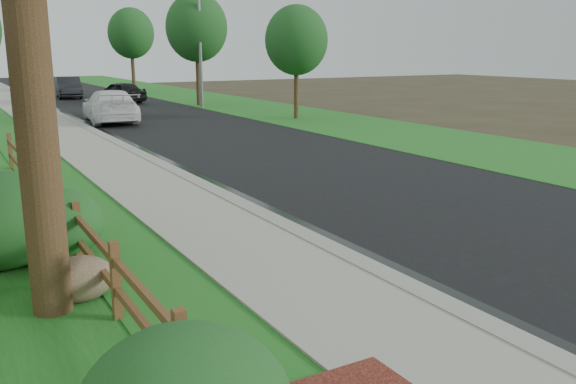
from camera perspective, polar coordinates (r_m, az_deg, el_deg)
ground at (r=7.99m, az=17.05°, el=-13.40°), size 120.00×120.00×0.00m
road at (r=41.14m, az=-15.98°, el=7.85°), size 8.00×90.00×0.02m
curb at (r=40.33m, az=-21.81°, el=7.39°), size 0.40×90.00×0.12m
wet_gutter at (r=40.38m, az=-21.31°, el=7.38°), size 0.50×90.00×0.00m
sidewalk at (r=40.16m, az=-23.65°, el=7.19°), size 2.20×90.00×0.10m
verge_far at (r=43.34m, az=-7.03°, el=8.51°), size 6.00×90.00×0.04m
ranch_fence at (r=11.67m, az=-20.26°, el=-1.94°), size 0.12×16.92×1.10m
white_suv at (r=31.14m, az=-16.30°, el=7.73°), size 2.72×5.61×1.57m
dark_car_mid at (r=42.40m, az=-15.45°, el=8.99°), size 2.98×4.45×1.41m
dark_car_far at (r=47.86m, az=-19.84°, el=9.19°), size 2.14×4.78×1.52m
streetlight at (r=37.65m, az=-8.58°, el=15.85°), size 2.12×0.82×9.40m
boulder at (r=9.19m, az=-19.00°, el=-7.72°), size 1.20×1.05×0.67m
shrub_c at (r=11.03m, az=-21.22°, el=-2.87°), size 1.91×1.91×1.23m
tree_near_right at (r=31.34m, az=0.79°, el=14.00°), size 3.15×3.15×5.68m
tree_mid_right at (r=39.26m, az=-8.55°, el=14.96°), size 3.80×3.80×6.89m
tree_far_right at (r=52.37m, az=-14.48°, el=14.18°), size 3.68×3.68×6.79m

